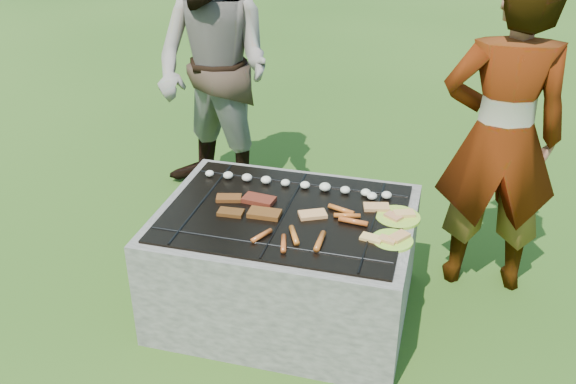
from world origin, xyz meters
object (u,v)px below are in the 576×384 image
at_px(plate_near, 393,240).
at_px(fire_pit, 286,265).
at_px(cook, 501,138).
at_px(bystander, 214,71).
at_px(plate_far, 398,217).

bearing_deg(plate_near, fire_pit, 167.90).
bearing_deg(plate_near, cook, 55.57).
relative_size(cook, bystander, 0.97).
relative_size(fire_pit, plate_far, 5.67).
bearing_deg(bystander, plate_far, -15.99).
relative_size(fire_pit, cook, 0.72).
relative_size(plate_far, plate_near, 1.12).
height_order(plate_near, cook, cook).
height_order(fire_pit, plate_far, plate_far).
bearing_deg(bystander, cook, 3.52).
distance_m(fire_pit, plate_far, 0.66).
bearing_deg(bystander, plate_near, -21.38).
distance_m(cook, bystander, 1.93).
xyz_separation_m(fire_pit, cook, (1.03, 0.56, 0.62)).
distance_m(fire_pit, bystander, 1.55).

